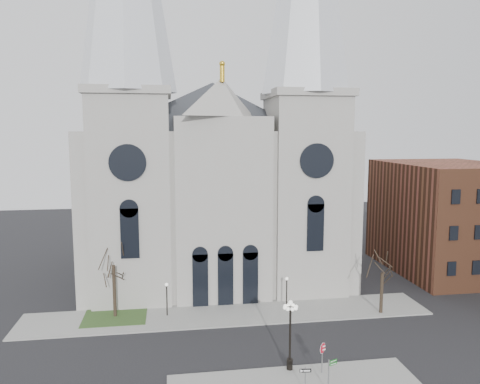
{
  "coord_description": "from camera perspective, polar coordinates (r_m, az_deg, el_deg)",
  "views": [
    {
      "loc": [
        -5.57,
        -32.87,
        17.99
      ],
      "look_at": [
        0.68,
        8.0,
        12.62
      ],
      "focal_mm": 35.0,
      "sensor_mm": 36.0,
      "label": 1
    }
  ],
  "objects": [
    {
      "name": "ground",
      "position": [
        37.88,
        0.87,
        -20.96
      ],
      "size": [
        160.0,
        160.0,
        0.0
      ],
      "primitive_type": "plane",
      "color": "black",
      "rests_on": "ground"
    },
    {
      "name": "sidewalk_far",
      "position": [
        47.71,
        -1.4,
        -14.67
      ],
      "size": [
        40.0,
        6.0,
        0.14
      ],
      "primitive_type": "cube",
      "color": "gray",
      "rests_on": "ground"
    },
    {
      "name": "grass_patch",
      "position": [
        48.61,
        -14.96,
        -14.47
      ],
      "size": [
        6.0,
        5.0,
        0.18
      ],
      "primitive_type": "cube",
      "color": "#2F4D21",
      "rests_on": "ground"
    },
    {
      "name": "cathedral",
      "position": [
        56.01,
        -3.02,
        7.89
      ],
      "size": [
        33.0,
        26.66,
        54.0
      ],
      "color": "#9B9790",
      "rests_on": "ground"
    },
    {
      "name": "bg_building_brick",
      "position": [
        66.31,
        23.93,
        -2.79
      ],
      "size": [
        14.0,
        18.0,
        14.0
      ],
      "primitive_type": "cube",
      "color": "brown",
      "rests_on": "ground"
    },
    {
      "name": "tree_left",
      "position": [
        46.86,
        -15.19,
        -8.22
      ],
      "size": [
        3.2,
        3.2,
        7.5
      ],
      "color": "black",
      "rests_on": "ground"
    },
    {
      "name": "tree_right",
      "position": [
        48.57,
        16.98,
        -9.1
      ],
      "size": [
        3.2,
        3.2,
        6.0
      ],
      "color": "black",
      "rests_on": "ground"
    },
    {
      "name": "ped_lamp_left",
      "position": [
        47.05,
        -8.92,
        -12.14
      ],
      "size": [
        0.32,
        0.32,
        3.26
      ],
      "color": "black",
      "rests_on": "sidewalk_far"
    },
    {
      "name": "ped_lamp_right",
      "position": [
        48.45,
        5.71,
        -11.5
      ],
      "size": [
        0.32,
        0.32,
        3.26
      ],
      "color": "black",
      "rests_on": "sidewalk_far"
    },
    {
      "name": "stop_sign",
      "position": [
        37.07,
        10.01,
        -18.55
      ],
      "size": [
        0.8,
        0.34,
        2.37
      ],
      "rotation": [
        0.0,
        0.0,
        0.38
      ],
      "color": "slate",
      "rests_on": "sidewalk_near"
    },
    {
      "name": "globe_lamp",
      "position": [
        36.51,
        6.14,
        -15.96
      ],
      "size": [
        1.24,
        1.24,
        5.41
      ],
      "rotation": [
        0.0,
        0.0,
        0.07
      ],
      "color": "black",
      "rests_on": "sidewalk_near"
    },
    {
      "name": "one_way_sign",
      "position": [
        34.65,
        7.97,
        -21.24
      ],
      "size": [
        0.81,
        0.12,
        1.86
      ],
      "rotation": [
        0.0,
        0.0,
        -0.1
      ],
      "color": "slate",
      "rests_on": "sidewalk_near"
    },
    {
      "name": "street_name_sign",
      "position": [
        34.93,
        10.86,
        -20.85
      ],
      "size": [
        0.71,
        0.33,
        2.37
      ],
      "rotation": [
        0.0,
        0.0,
        0.39
      ],
      "color": "slate",
      "rests_on": "sidewalk_near"
    }
  ]
}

